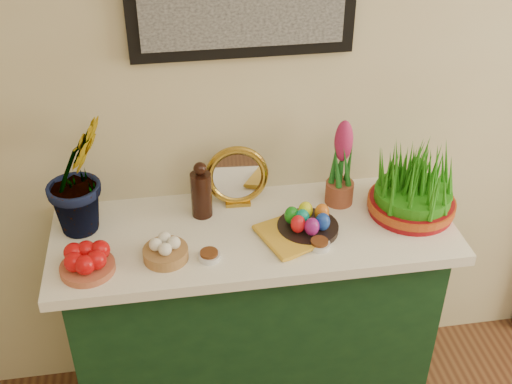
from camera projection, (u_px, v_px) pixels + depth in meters
sideboard at (254, 322)px, 2.50m from camera, size 1.30×0.45×0.85m
tablecloth at (254, 231)px, 2.25m from camera, size 1.40×0.55×0.04m
hyacinth_green at (75, 158)px, 2.09m from camera, size 0.36×0.36×0.55m
apple_bowl at (87, 262)px, 2.03m from camera, size 0.22×0.22×0.09m
garlic_basket at (165, 250)px, 2.08m from camera, size 0.19×0.19×0.08m
vinegar_cruet at (201, 192)px, 2.25m from camera, size 0.07×0.07×0.22m
mirror at (237, 177)px, 2.31m from camera, size 0.23×0.07×0.23m
book at (266, 243)px, 2.14m from camera, size 0.20×0.24×0.03m
spice_dish_left at (209, 256)px, 2.09m from camera, size 0.07×0.07×0.03m
spice_dish_right at (319, 244)px, 2.14m from camera, size 0.07×0.07×0.03m
egg_plate at (308, 222)px, 2.20m from camera, size 0.27×0.27×0.09m
hyacinth_pink at (341, 167)px, 2.29m from camera, size 0.10×0.10×0.34m
wheatgrass_sabzeh at (414, 186)px, 2.26m from camera, size 0.31×0.31×0.26m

